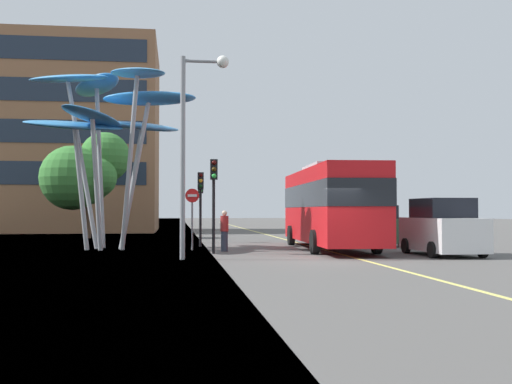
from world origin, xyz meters
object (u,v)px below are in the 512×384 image
at_px(car_parked_mid, 375,226).
at_px(red_bus, 330,203).
at_px(traffic_light_island_mid, 200,196).
at_px(car_parked_near, 442,229).
at_px(street_lamp, 194,127).
at_px(leaf_sculpture, 109,110).
at_px(no_entry_sign, 192,209).
at_px(pedestrian, 224,231).
at_px(traffic_light_kerb_near, 214,185).
at_px(car_parked_far, 349,221).
at_px(traffic_light_kerb_far, 201,193).

bearing_deg(car_parked_mid, red_bus, -135.84).
xyz_separation_m(red_bus, traffic_light_island_mid, (-5.44, 6.65, 0.45)).
height_order(car_parked_near, street_lamp, street_lamp).
height_order(leaf_sculpture, no_entry_sign, leaf_sculpture).
xyz_separation_m(pedestrian, no_entry_sign, (-1.31, 1.08, 0.91)).
bearing_deg(traffic_light_kerb_near, pedestrian, 70.30).
height_order(red_bus, car_parked_near, red_bus).
bearing_deg(pedestrian, street_lamp, -108.32).
height_order(car_parked_far, street_lamp, street_lamp).
bearing_deg(red_bus, traffic_light_kerb_near, -155.42).
bearing_deg(street_lamp, car_parked_mid, 41.32).
bearing_deg(red_bus, pedestrian, -169.17).
bearing_deg(traffic_light_kerb_far, car_parked_near, -37.20).
xyz_separation_m(car_parked_near, no_entry_sign, (-9.38, 4.43, 0.74)).
bearing_deg(traffic_light_island_mid, no_entry_sign, -95.38).
xyz_separation_m(traffic_light_kerb_near, pedestrian, (0.54, 1.51, -1.84)).
height_order(car_parked_mid, street_lamp, street_lamp).
height_order(traffic_light_kerb_near, no_entry_sign, traffic_light_kerb_near).
xyz_separation_m(traffic_light_kerb_near, traffic_light_island_mid, (-0.17, 9.06, -0.20)).
height_order(traffic_light_kerb_near, car_parked_far, traffic_light_kerb_near).
bearing_deg(leaf_sculpture, pedestrian, -24.71).
relative_size(traffic_light_kerb_far, traffic_light_island_mid, 1.02).
relative_size(car_parked_mid, no_entry_sign, 1.60).
relative_size(traffic_light_kerb_far, car_parked_far, 0.85).
bearing_deg(traffic_light_island_mid, car_parked_mid, -24.00).
height_order(traffic_light_island_mid, car_parked_mid, traffic_light_island_mid).
distance_m(traffic_light_island_mid, street_lamp, 11.98).
xyz_separation_m(leaf_sculpture, car_parked_far, (13.31, 8.15, -5.15)).
bearing_deg(car_parked_mid, leaf_sculpture, -173.27).
relative_size(traffic_light_kerb_near, traffic_light_island_mid, 1.08).
height_order(traffic_light_kerb_far, no_entry_sign, traffic_light_kerb_far).
bearing_deg(traffic_light_kerb_far, red_bus, -24.29).
bearing_deg(car_parked_mid, traffic_light_kerb_near, -147.26).
xyz_separation_m(traffic_light_kerb_far, street_lamp, (-0.53, -7.64, 2.09)).
bearing_deg(car_parked_near, pedestrian, 157.47).
relative_size(traffic_light_kerb_near, no_entry_sign, 1.40).
bearing_deg(leaf_sculpture, car_parked_mid, 6.73).
bearing_deg(no_entry_sign, pedestrian, -39.47).
xyz_separation_m(leaf_sculpture, street_lamp, (3.61, -6.51, -1.57)).
relative_size(red_bus, street_lamp, 1.59).
height_order(red_bus, traffic_light_kerb_far, red_bus).
xyz_separation_m(red_bus, car_parked_far, (3.56, 9.54, -0.99)).
relative_size(car_parked_far, pedestrian, 2.40).
relative_size(traffic_light_island_mid, car_parked_far, 0.84).
distance_m(red_bus, car_parked_near, 5.50).
distance_m(red_bus, street_lamp, 8.39).
bearing_deg(pedestrian, traffic_light_kerb_far, 104.12).
bearing_deg(car_parked_near, street_lamp, -174.79).
height_order(car_parked_near, pedestrian, car_parked_near).
bearing_deg(car_parked_far, leaf_sculpture, -148.53).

